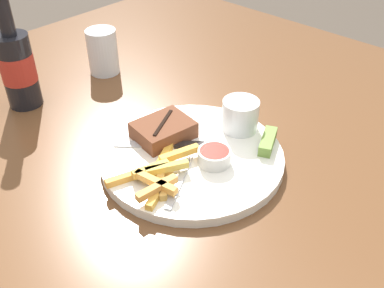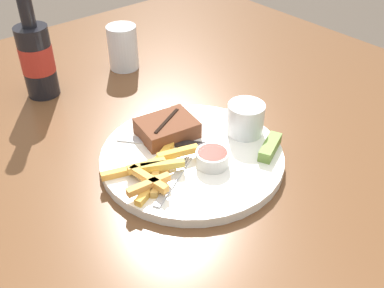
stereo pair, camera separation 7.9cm
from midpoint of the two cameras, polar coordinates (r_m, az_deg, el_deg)
name	(u,v)px [view 2 (the right image)]	position (r m, az deg, el deg)	size (l,w,h in m)	color
dining_table	(192,186)	(0.85, 2.66, -5.43)	(1.40, 1.50, 0.75)	brown
dinner_plate	(192,157)	(0.81, 2.80, -1.76)	(0.33, 0.33, 0.02)	white
steak_portion	(166,129)	(0.83, -0.65, 1.87)	(0.11, 0.10, 0.03)	brown
fries_pile	(153,171)	(0.74, -1.92, -3.61)	(0.17, 0.11, 0.02)	gold
coleslaw_cup	(246,117)	(0.85, 9.51, 3.30)	(0.07, 0.07, 0.06)	white
dipping_sauce_cup	(212,158)	(0.77, 5.53, -1.84)	(0.06, 0.06, 0.03)	silver
pickle_spear	(270,147)	(0.82, 12.63, -0.49)	(0.08, 0.05, 0.02)	olive
fork_utensil	(172,182)	(0.74, 0.51, -5.03)	(0.12, 0.07, 0.00)	#B7B7BC
knife_utensil	(170,143)	(0.82, -0.03, 0.01)	(0.12, 0.14, 0.01)	#B7B7BC
beer_bottle	(37,57)	(1.01, -17.03, 10.49)	(0.07, 0.07, 0.25)	black
drinking_glass	(123,47)	(1.11, -6.73, 12.04)	(0.07, 0.07, 0.11)	silver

